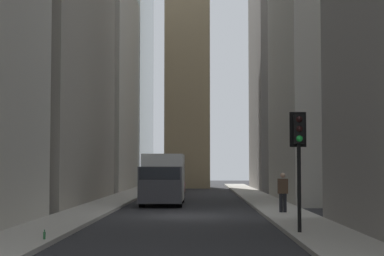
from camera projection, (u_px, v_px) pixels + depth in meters
ground_plane at (185, 216)px, 28.24m from camera, size 135.00×135.00×0.00m
sidewalk_right at (82, 214)px, 28.30m from camera, size 90.00×2.20×0.14m
sidewalk_left at (288, 214)px, 28.18m from camera, size 90.00×2.20×0.14m
building_left_midfar at (358, 0)px, 40.41m from camera, size 13.06×10.00×25.06m
building_left_far at (309, 63)px, 58.91m from camera, size 13.46×10.00×23.18m
building_right_midfar at (11, 6)px, 38.51m from camera, size 18.21×10.50×23.38m
building_right_far at (75, 87)px, 58.24m from camera, size 16.29×10.00×18.61m
delivery_truck at (163, 179)px, 36.18m from camera, size 6.46×2.25×2.84m
sedan_red at (173, 186)px, 48.95m from camera, size 4.30×1.78×1.42m
traffic_light_foreground at (299, 143)px, 20.06m from camera, size 0.43×0.52×3.73m
pedestrian at (283, 191)px, 28.46m from camera, size 0.26×0.44×1.74m
discarded_bottle at (44, 235)px, 18.00m from camera, size 0.07×0.07×0.27m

